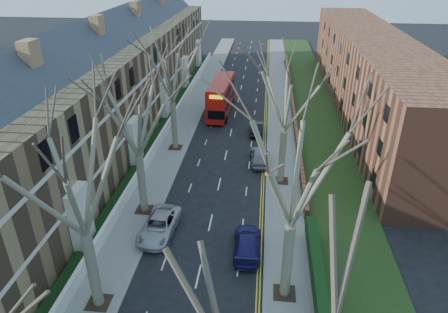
% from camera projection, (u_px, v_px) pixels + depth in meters
% --- Properties ---
extents(pavement_left, '(3.00, 102.00, 0.12)m').
position_uv_depth(pavement_left, '(191.00, 112.00, 53.83)').
color(pavement_left, slate).
rests_on(pavement_left, ground).
extents(pavement_right, '(3.00, 102.00, 0.12)m').
position_uv_depth(pavement_right, '(280.00, 116.00, 52.69)').
color(pavement_right, slate).
rests_on(pavement_right, ground).
extents(terrace_left, '(9.70, 78.00, 13.60)m').
position_uv_depth(terrace_left, '(109.00, 90.00, 44.98)').
color(terrace_left, brown).
rests_on(terrace_left, ground).
extents(flats_right, '(13.97, 54.00, 10.00)m').
position_uv_depth(flats_right, '(369.00, 73.00, 52.87)').
color(flats_right, brown).
rests_on(flats_right, ground).
extents(front_wall_left, '(0.30, 78.00, 1.00)m').
position_uv_depth(front_wall_left, '(164.00, 132.00, 46.66)').
color(front_wall_left, white).
rests_on(front_wall_left, ground).
extents(grass_verge_right, '(6.00, 102.00, 0.06)m').
position_uv_depth(grass_verge_right, '(315.00, 116.00, 52.22)').
color(grass_verge_right, '#1F3513').
rests_on(grass_verge_right, ground).
extents(tree_left_mid, '(10.50, 10.50, 14.71)m').
position_uv_depth(tree_left_mid, '(73.00, 169.00, 20.29)').
color(tree_left_mid, brown).
rests_on(tree_left_mid, ground).
extents(tree_left_far, '(10.15, 10.15, 14.22)m').
position_uv_depth(tree_left_far, '(134.00, 107.00, 29.27)').
color(tree_left_far, brown).
rests_on(tree_left_far, ground).
extents(tree_left_dist, '(10.50, 10.50, 14.71)m').
position_uv_depth(tree_left_dist, '(170.00, 62.00, 39.73)').
color(tree_left_dist, brown).
rests_on(tree_left_dist, ground).
extents(tree_right_mid, '(10.50, 10.50, 14.71)m').
position_uv_depth(tree_right_mid, '(297.00, 162.00, 20.97)').
color(tree_right_mid, brown).
rests_on(tree_right_mid, ground).
extents(tree_right_far, '(10.15, 10.15, 14.22)m').
position_uv_depth(tree_right_far, '(287.00, 87.00, 33.48)').
color(tree_right_far, brown).
rests_on(tree_right_far, ground).
extents(double_decker_bus, '(2.99, 10.36, 4.32)m').
position_uv_depth(double_decker_bus, '(221.00, 98.00, 52.83)').
color(double_decker_bus, '#B1140C').
rests_on(double_decker_bus, ground).
extents(car_left_far, '(2.73, 5.36, 1.45)m').
position_uv_depth(car_left_far, '(159.00, 226.00, 30.53)').
color(car_left_far, '#B0AFB5').
rests_on(car_left_far, ground).
extents(car_right_near, '(2.09, 4.85, 1.39)m').
position_uv_depth(car_right_near, '(247.00, 243.00, 28.72)').
color(car_right_near, navy).
rests_on(car_right_near, ground).
extents(car_right_mid, '(2.21, 4.69, 1.55)m').
position_uv_depth(car_right_mid, '(259.00, 156.00, 40.84)').
color(car_right_mid, gray).
rests_on(car_right_mid, ground).
extents(car_right_far, '(1.46, 4.11, 1.35)m').
position_uv_depth(car_right_far, '(257.00, 128.00, 47.51)').
color(car_right_far, black).
rests_on(car_right_far, ground).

